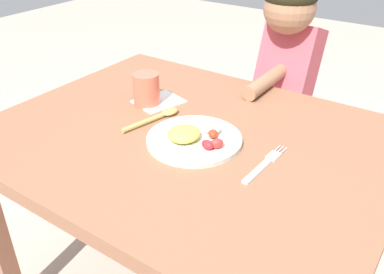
% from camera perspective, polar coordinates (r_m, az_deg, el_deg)
% --- Properties ---
extents(dining_table, '(1.08, 0.85, 0.67)m').
position_cam_1_polar(dining_table, '(1.18, -0.49, -2.76)').
color(dining_table, brown).
rests_on(dining_table, ground_plane).
extents(plate, '(0.25, 0.25, 0.05)m').
position_cam_1_polar(plate, '(1.09, 0.28, -0.14)').
color(plate, beige).
rests_on(plate, dining_table).
extents(fork, '(0.03, 0.20, 0.01)m').
position_cam_1_polar(fork, '(1.02, 9.83, -3.73)').
color(fork, silver).
rests_on(fork, dining_table).
extents(spoon, '(0.07, 0.20, 0.02)m').
position_cam_1_polar(spoon, '(1.21, -4.67, 2.79)').
color(spoon, tan).
rests_on(spoon, dining_table).
extents(drinking_cup, '(0.08, 0.08, 0.10)m').
position_cam_1_polar(drinking_cup, '(1.29, -6.26, 6.49)').
color(drinking_cup, '#E4654C').
rests_on(drinking_cup, dining_table).
extents(person, '(0.20, 0.42, 1.00)m').
position_cam_1_polar(person, '(1.64, 12.50, 5.00)').
color(person, '#37556C').
rests_on(person, ground_plane).
extents(napkin, '(0.15, 0.17, 0.00)m').
position_cam_1_polar(napkin, '(1.32, -4.58, 4.87)').
color(napkin, white).
rests_on(napkin, dining_table).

